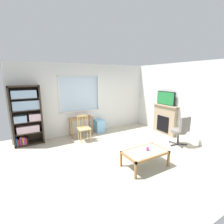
{
  "coord_description": "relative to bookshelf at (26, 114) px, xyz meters",
  "views": [
    {
      "loc": [
        -2.25,
        -3.75,
        2.23
      ],
      "look_at": [
        0.16,
        0.46,
        1.15
      ],
      "focal_mm": 25.61,
      "sensor_mm": 36.0,
      "label": 1
    }
  ],
  "objects": [
    {
      "name": "ground",
      "position": [
        2.16,
        -2.02,
        -1.06
      ],
      "size": [
        6.35,
        5.53,
        0.02
      ],
      "primitive_type": "cube",
      "color": "#B2A893"
    },
    {
      "name": "wall_back_with_window",
      "position": [
        2.2,
        0.24,
        0.27
      ],
      "size": [
        5.35,
        0.15,
        2.71
      ],
      "color": "silver",
      "rests_on": "ground"
    },
    {
      "name": "wall_right",
      "position": [
        4.9,
        -2.02,
        0.3
      ],
      "size": [
        0.12,
        4.73,
        2.71
      ],
      "primitive_type": "cube",
      "color": "silver",
      "rests_on": "ground"
    },
    {
      "name": "bookshelf",
      "position": [
        0.0,
        0.0,
        0.0
      ],
      "size": [
        0.9,
        0.38,
        1.96
      ],
      "color": "#2D2319",
      "rests_on": "ground"
    },
    {
      "name": "desk_under_window",
      "position": [
        1.78,
        -0.11,
        -0.47
      ],
      "size": [
        0.9,
        0.41,
        0.72
      ],
      "color": "olive",
      "rests_on": "ground"
    },
    {
      "name": "wooden_chair",
      "position": [
        1.71,
        -0.62,
        -0.59
      ],
      "size": [
        0.45,
        0.43,
        0.9
      ],
      "color": "tan",
      "rests_on": "ground"
    },
    {
      "name": "plastic_drawer_unit",
      "position": [
        2.57,
        -0.06,
        -0.8
      ],
      "size": [
        0.35,
        0.4,
        0.51
      ],
      "primitive_type": "cube",
      "color": "#72ADDB",
      "rests_on": "ground"
    },
    {
      "name": "fireplace",
      "position": [
        4.74,
        -1.51,
        -0.47
      ],
      "size": [
        0.26,
        1.14,
        1.16
      ],
      "color": "tan",
      "rests_on": "ground"
    },
    {
      "name": "tv",
      "position": [
        4.72,
        -1.51,
        0.37
      ],
      "size": [
        0.06,
        0.82,
        0.52
      ],
      "color": "black",
      "rests_on": "fireplace"
    },
    {
      "name": "office_chair",
      "position": [
        4.28,
        -2.62,
        -0.5
      ],
      "size": [
        0.57,
        0.58,
        1.0
      ],
      "color": "slate",
      "rests_on": "ground"
    },
    {
      "name": "coffee_table",
      "position": [
        2.45,
        -2.99,
        -0.7
      ],
      "size": [
        1.09,
        0.65,
        0.41
      ],
      "color": "#8C9E99",
      "rests_on": "ground"
    },
    {
      "name": "sippy_cup",
      "position": [
        2.54,
        -2.99,
        -0.6
      ],
      "size": [
        0.07,
        0.07,
        0.09
      ],
      "primitive_type": "cylinder",
      "color": "#DB3D84",
      "rests_on": "coffee_table"
    }
  ]
}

